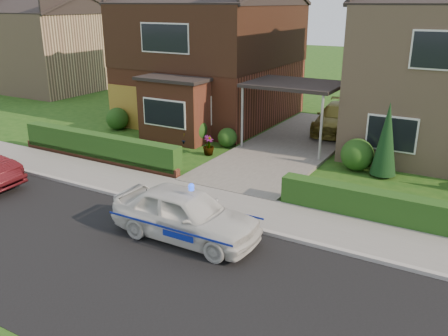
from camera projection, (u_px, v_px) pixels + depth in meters
The scene contains 22 objects.
ground at pixel (118, 261), 11.43m from camera, with size 120.00×120.00×0.00m, color #1B4612.
road at pixel (118, 261), 11.43m from camera, with size 60.00×6.00×0.02m, color black.
kerb at pixel (189, 213), 13.90m from camera, with size 60.00×0.16×0.12m, color #9E9993.
sidewalk at pixel (207, 201), 14.76m from camera, with size 60.00×2.00×0.10m, color slate.
driveway at pixel (292, 146), 20.40m from camera, with size 3.80×12.00×0.12m, color #666059.
house_left at pixel (211, 45), 24.25m from camera, with size 7.50×9.53×7.25m.
carport_link at pixel (294, 85), 19.50m from camera, with size 3.80×3.00×2.77m.
garage_door at pixel (127, 107), 23.10m from camera, with size 2.20×0.10×2.10m, color olive.
dwarf_wall at pixel (97, 158), 18.43m from camera, with size 7.70×0.25×0.36m, color brown.
hedge_left at pixel (100, 161), 18.61m from camera, with size 7.50×0.55×0.90m, color #143E13.
hedge_right at pixel (410, 228), 13.07m from camera, with size 7.50×0.55×0.80m, color #143E13.
shrub_left_far at pixel (117, 119), 23.01m from camera, with size 1.08×1.08×1.08m, color #143E13.
shrub_left_mid at pixel (192, 129), 20.69m from camera, with size 1.32×1.32×1.32m, color #143E13.
shrub_left_near at pixel (227, 138), 20.27m from camera, with size 0.84×0.84×0.84m, color #143E13.
shrub_right_near at pixel (357, 155), 17.41m from camera, with size 1.20×1.20×1.20m, color #143E13.
conifer_a at pixel (386, 141), 16.54m from camera, with size 0.90×0.90×2.60m, color black.
neighbour_left at pixel (53, 52), 33.06m from camera, with size 6.50×7.00×5.20m, color tan.
police_car at pixel (186, 214), 12.31m from camera, with size 3.72×4.05×1.54m.
driveway_car at pixel (338, 118), 22.25m from camera, with size 1.78×4.38×1.27m, color olive.
potted_plant_a at pixel (62, 139), 20.18m from camera, with size 0.42×0.28×0.79m, color gray.
potted_plant_b at pixel (186, 139), 20.31m from camera, with size 0.37×0.30×0.67m, color gray.
potted_plant_c at pixel (209, 146), 19.19m from camera, with size 0.45×0.45×0.80m, color gray.
Camera 1 is at (7.22, -7.42, 5.91)m, focal length 38.00 mm.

